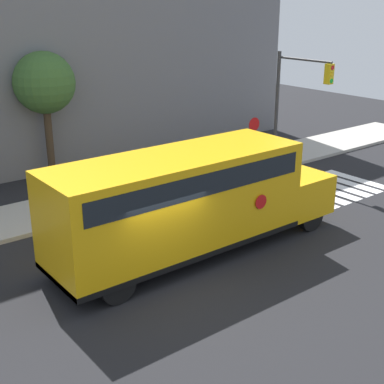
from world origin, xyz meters
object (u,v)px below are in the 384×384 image
at_px(traffic_light, 294,96).
at_px(stop_sign, 253,137).
at_px(school_bus, 188,198).
at_px(tree_far_sidewalk, 44,84).

bearing_deg(traffic_light, stop_sign, 129.49).
height_order(school_bus, traffic_light, traffic_light).
bearing_deg(school_bus, tree_far_sidewalk, 90.55).
relative_size(school_bus, stop_sign, 3.96).
relative_size(school_bus, traffic_light, 1.84).
bearing_deg(school_bus, stop_sign, 33.56).
bearing_deg(tree_far_sidewalk, traffic_light, -34.62).
bearing_deg(school_bus, traffic_light, 23.35).
xyz_separation_m(stop_sign, traffic_light, (1.06, -1.28, 1.89)).
bearing_deg(traffic_light, school_bus, -156.65).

